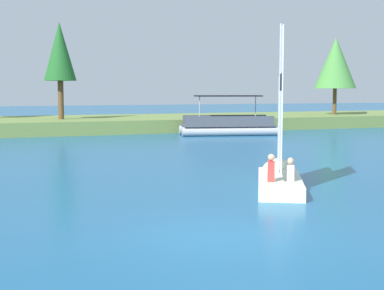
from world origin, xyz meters
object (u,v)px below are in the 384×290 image
shoreline_tree_centre (336,63)px  sailboat (279,172)px  shoreline_tree_midleft (60,52)px  pontoon_boat (228,125)px

shoreline_tree_centre → sailboat: shoreline_tree_centre is taller
shoreline_tree_midleft → shoreline_tree_centre: shoreline_tree_midleft is taller
shoreline_tree_centre → pontoon_boat: (-12.63, -6.05, -4.62)m
shoreline_tree_midleft → shoreline_tree_centre: (22.83, -0.12, -0.38)m
shoreline_tree_midleft → sailboat: bearing=-82.2°
shoreline_tree_midleft → pontoon_boat: bearing=-31.2°
shoreline_tree_midleft → shoreline_tree_centre: size_ratio=1.05×
shoreline_tree_midleft → shoreline_tree_centre: bearing=-0.3°
shoreline_tree_midleft → pontoon_boat: size_ratio=1.02×
sailboat → pontoon_boat: (6.76, 19.08, 0.22)m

